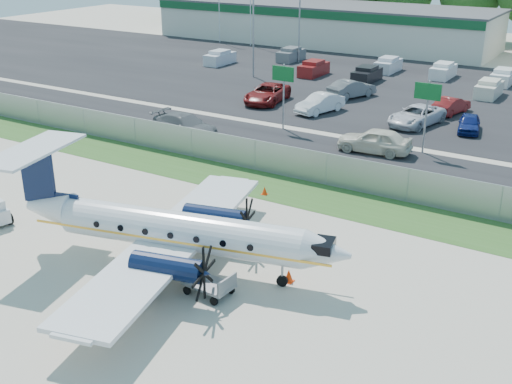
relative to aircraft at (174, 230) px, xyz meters
The scene contains 26 objects.
ground 2.55m from the aircraft, 42.33° to the right, with size 170.00×170.00×0.00m, color #BDB39F.
grass_verge 11.10m from the aircraft, 83.44° to the left, with size 170.00×4.00×0.02m, color #2D561E.
access_road 18.01m from the aircraft, 86.00° to the left, with size 170.00×8.00×0.02m, color black.
parking_lot 38.93m from the aircraft, 88.16° to the left, with size 170.00×32.00×0.02m, color black.
perimeter_fence 12.96m from the aircraft, 84.45° to the left, with size 120.00×0.06×1.99m.
building_west 64.96m from the aircraft, 110.50° to the left, with size 46.40×12.40×5.24m.
sign_left 22.86m from the aircraft, 107.23° to the left, with size 1.80×0.26×5.00m.
sign_mid 22.25m from the aircraft, 78.96° to the left, with size 1.80×0.26×5.00m.
flagpole_west 64.17m from the aircraft, 122.77° to the left, with size 1.06×0.12×10.00m.
flagpole_east 61.61m from the aircraft, 118.85° to the left, with size 1.06×0.12×10.00m.
light_pole_nw 41.49m from the aircraft, 116.96° to the left, with size 0.90×0.35×9.09m.
light_pole_sw 50.58m from the aircraft, 111.81° to the left, with size 0.90×0.35×9.09m.
aircraft is the anchor object (origin of this frame).
baggage_cart_near 1.59m from the aircraft, 147.65° to the right, with size 2.08×1.46×1.00m.
baggage_cart_far 3.10m from the aircraft, 21.91° to the right, with size 2.13×1.37×1.08m.
cone_nose 5.42m from the aircraft, 18.26° to the left, with size 0.42×0.42×0.59m.
cone_starboard_wing 9.84m from the aircraft, 96.53° to the left, with size 0.35×0.35×0.49m.
road_car_west 20.48m from the aircraft, 126.23° to the left, with size 2.28×5.62×1.63m, color #595B5E.
road_car_mid 20.28m from the aircraft, 86.07° to the left, with size 2.03×5.06×1.72m, color beige.
parked_car_a 30.86m from the aircraft, 112.99° to the left, with size 2.69×5.84×1.62m, color maroon.
parked_car_b 28.52m from the aircraft, 103.21° to the left, with size 1.65×4.73×1.56m, color silver.
parked_car_c 28.34m from the aircraft, 86.70° to the left, with size 2.55×5.54×1.54m, color silver.
parked_car_d 29.20m from the aircraft, 78.85° to the left, with size 1.55×3.86×1.32m, color navy.
parked_car_f 34.65m from the aircraft, 100.66° to the left, with size 1.72×4.93×1.63m, color #595B5E.
parked_car_g 33.28m from the aircraft, 84.85° to the left, with size 1.51×4.33×1.43m, color maroon.
far_parking_rows 43.92m from the aircraft, 88.37° to the left, with size 56.00×10.00×1.60m, color gray, non-canonical shape.
Camera 1 is at (15.20, -18.71, 14.06)m, focal length 45.00 mm.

